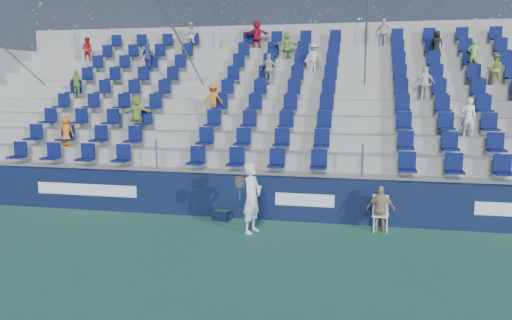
{
  "coord_description": "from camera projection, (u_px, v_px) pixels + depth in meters",
  "views": [
    {
      "loc": [
        2.96,
        -10.15,
        3.67
      ],
      "look_at": [
        0.2,
        2.8,
        1.7
      ],
      "focal_mm": 35.0,
      "sensor_mm": 36.0,
      "label": 1
    }
  ],
  "objects": [
    {
      "name": "ground",
      "position": [
        221.0,
        254.0,
        10.97
      ],
      "size": [
        70.0,
        70.0,
        0.0
      ],
      "primitive_type": "plane",
      "color": "#2F6E55",
      "rests_on": "ground"
    },
    {
      "name": "ball_bin",
      "position": [
        222.0,
        215.0,
        13.76
      ],
      "size": [
        0.54,
        0.41,
        0.27
      ],
      "color": "#0F1639",
      "rests_on": "ground"
    },
    {
      "name": "tennis_player",
      "position": [
        252.0,
        198.0,
        12.5
      ],
      "size": [
        0.69,
        0.74,
        1.78
      ],
      "color": "white",
      "rests_on": "ground"
    },
    {
      "name": "sponsor_wall",
      "position": [
        252.0,
        197.0,
        13.93
      ],
      "size": [
        24.0,
        0.32,
        1.2
      ],
      "color": "#0F1839",
      "rests_on": "ground"
    },
    {
      "name": "grandstand",
      "position": [
        281.0,
        127.0,
        18.63
      ],
      "size": [
        24.0,
        8.17,
        6.63
      ],
      "color": "#A6A6A1",
      "rests_on": "ground"
    },
    {
      "name": "line_judge",
      "position": [
        381.0,
        209.0,
        12.58
      ],
      "size": [
        0.7,
        0.3,
        1.19
      ],
      "primitive_type": "imported",
      "rotation": [
        0.0,
        0.0,
        3.15
      ],
      "color": "tan",
      "rests_on": "ground"
    },
    {
      "name": "line_judge_chair",
      "position": [
        380.0,
        211.0,
        12.73
      ],
      "size": [
        0.44,
        0.45,
        0.91
      ],
      "color": "white",
      "rests_on": "ground"
    }
  ]
}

